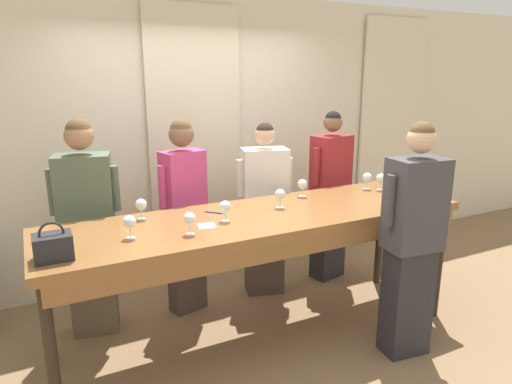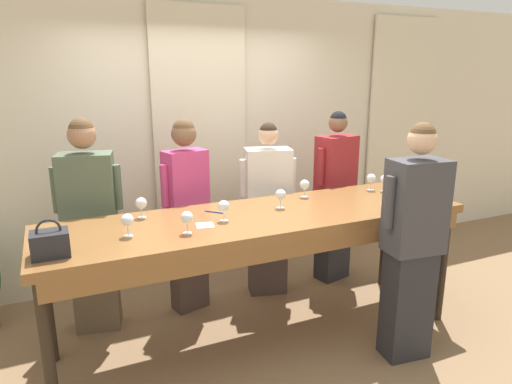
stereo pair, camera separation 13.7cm
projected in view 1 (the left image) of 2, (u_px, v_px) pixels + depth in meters
ground_plane at (261, 337)px, 3.66m from camera, size 18.00×18.00×0.00m
wall_back at (194, 140)px, 4.58m from camera, size 12.00×0.06×2.80m
curtain_panel_center at (196, 147)px, 4.54m from camera, size 0.95×0.03×2.69m
curtain_panel_right at (391, 132)px, 5.65m from camera, size 0.95×0.03×2.69m
tasting_bar at (263, 226)px, 3.40m from camera, size 3.18×0.88×1.04m
wine_bottle at (393, 189)px, 3.65m from camera, size 0.08×0.08×0.31m
handbag at (53, 246)px, 2.56m from camera, size 0.21×0.16×0.22m
wine_glass_front_left at (367, 178)px, 4.10m from camera, size 0.08×0.08×0.15m
wine_glass_front_mid at (225, 207)px, 3.21m from camera, size 0.08×0.08×0.15m
wine_glass_front_right at (280, 195)px, 3.53m from camera, size 0.08×0.08×0.15m
wine_glass_center_left at (302, 185)px, 3.85m from camera, size 0.08×0.08×0.15m
wine_glass_center_mid at (381, 178)px, 4.07m from camera, size 0.08×0.08×0.15m
wine_glass_center_right at (130, 222)px, 2.88m from camera, size 0.08×0.08×0.15m
wine_glass_back_left at (190, 219)px, 2.95m from camera, size 0.08×0.08×0.15m
wine_glass_back_mid at (141, 205)px, 3.26m from camera, size 0.08×0.08×0.15m
napkin at (207, 226)px, 3.13m from camera, size 0.14×0.14×0.00m
pen at (214, 213)px, 3.42m from camera, size 0.11×0.11×0.01m
guest_olive_jacket at (88, 228)px, 3.55m from camera, size 0.52×0.34×1.74m
guest_pink_top at (185, 213)px, 3.89m from camera, size 0.47×0.29×1.70m
guest_cream_sweater at (265, 210)px, 4.25m from camera, size 0.52×0.35×1.63m
guest_striped_shirt at (330, 195)px, 4.56m from camera, size 0.49×0.32×1.71m
host_pouring at (412, 241)px, 3.27m from camera, size 0.50×0.30×1.75m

